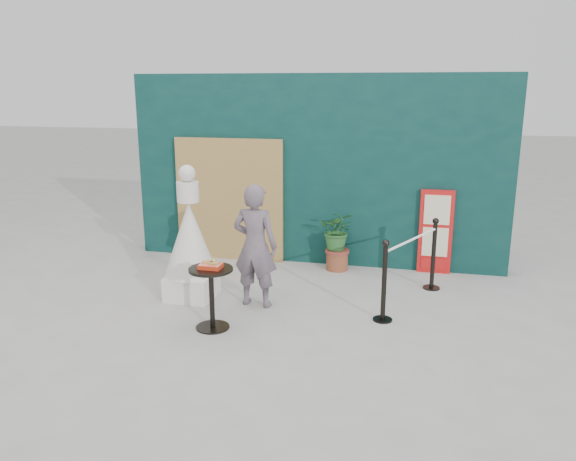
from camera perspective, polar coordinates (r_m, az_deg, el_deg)
name	(u,v)px	position (r m, az deg, el deg)	size (l,w,h in m)	color
ground	(264,342)	(6.48, -2.49, -11.21)	(60.00, 60.00, 0.00)	#ADAAA5
back_wall	(316,171)	(9.00, 2.87, 6.10)	(6.00, 0.30, 3.00)	#092C2C
bamboo_fence	(229,200)	(9.24, -5.99, 3.11)	(1.80, 0.08, 2.00)	tan
woman	(255,246)	(7.23, -3.35, -1.57)	(0.59, 0.39, 1.62)	#695A64
menu_board	(436,232)	(8.84, 14.76, -0.14)	(0.50, 0.07, 1.30)	red
statue	(190,245)	(7.62, -9.91, -1.46)	(0.71, 0.71, 1.82)	white
cafe_table	(211,289)	(6.68, -7.79, -5.87)	(0.52, 0.52, 0.75)	black
food_basket	(211,265)	(6.59, -7.85, -3.50)	(0.26, 0.19, 0.11)	red
planter	(338,236)	(8.74, 5.06, -0.55)	(0.56, 0.48, 0.95)	brown
stanchion_barrier	(411,268)	(7.54, 12.35, -3.73)	(0.84, 1.54, 1.03)	black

